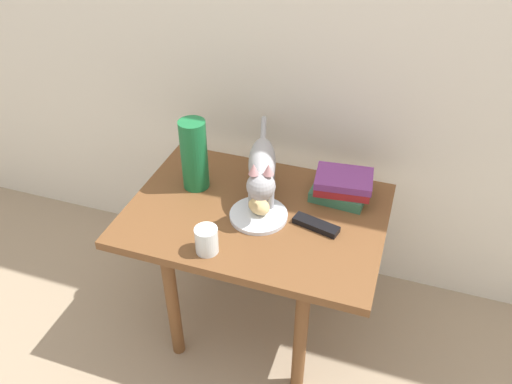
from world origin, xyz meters
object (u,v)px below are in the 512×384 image
at_px(cat, 262,168).
at_px(candle_jar, 207,241).
at_px(side_table, 256,228).
at_px(book_stack, 342,186).
at_px(green_vase, 194,155).
at_px(tv_remote, 316,225).
at_px(plate, 259,215).
at_px(bread_roll, 259,206).

bearing_deg(cat, candle_jar, -105.13).
xyz_separation_m(side_table, candle_jar, (-0.08, -0.22, 0.11)).
relative_size(book_stack, green_vase, 0.81).
height_order(green_vase, tv_remote, green_vase).
distance_m(plate, cat, 0.15).
xyz_separation_m(bread_roll, book_stack, (0.23, 0.19, 0.01)).
distance_m(green_vase, candle_jar, 0.35).
relative_size(book_stack, tv_remote, 1.37).
distance_m(bread_roll, candle_jar, 0.23).
relative_size(bread_roll, green_vase, 0.31).
xyz_separation_m(plate, bread_roll, (-0.00, 0.01, 0.03)).
height_order(cat, book_stack, cat).
distance_m(candle_jar, tv_remote, 0.35).
relative_size(green_vase, tv_remote, 1.70).
distance_m(book_stack, tv_remote, 0.19).
relative_size(side_table, tv_remote, 5.63).
bearing_deg(green_vase, side_table, -16.41).
distance_m(cat, green_vase, 0.24).
height_order(side_table, plate, plate).
bearing_deg(plate, candle_jar, -115.62).
relative_size(side_table, book_stack, 4.11).
bearing_deg(bread_roll, green_vase, 161.21).
relative_size(side_table, plate, 4.47).
bearing_deg(plate, green_vase, 159.83).
height_order(book_stack, tv_remote, book_stack).
distance_m(cat, candle_jar, 0.31).
xyz_separation_m(cat, green_vase, (-0.24, 0.01, -0.01)).
distance_m(bread_roll, book_stack, 0.30).
bearing_deg(cat, side_table, -88.88).
distance_m(side_table, book_stack, 0.32).
xyz_separation_m(side_table, green_vase, (-0.25, 0.07, 0.20)).
relative_size(plate, bread_roll, 2.36).
bearing_deg(green_vase, book_stack, 11.07).
relative_size(plate, book_stack, 0.92).
relative_size(plate, candle_jar, 2.23).
bearing_deg(book_stack, plate, -140.27).
bearing_deg(book_stack, side_table, -145.87).
xyz_separation_m(cat, candle_jar, (-0.08, -0.29, -0.09)).
distance_m(bread_roll, cat, 0.12).
distance_m(side_table, candle_jar, 0.26).
bearing_deg(tv_remote, side_table, -170.30).
bearing_deg(side_table, candle_jar, -109.43).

